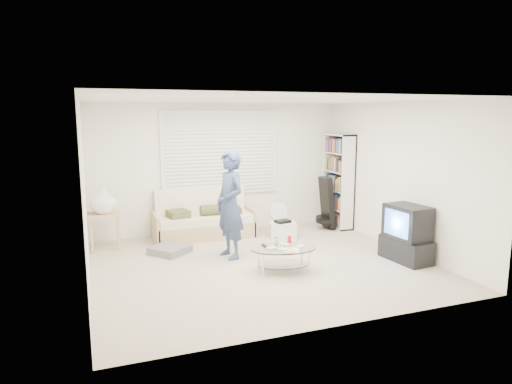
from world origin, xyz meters
name	(u,v)px	position (x,y,z in m)	size (l,w,h in m)	color
ground	(261,264)	(0.00, 0.00, 0.00)	(5.00, 5.00, 0.00)	tan
room_shell	(251,156)	(0.00, 0.48, 1.63)	(5.02, 4.52, 2.51)	white
window_blinds	(221,153)	(0.00, 2.20, 1.55)	(2.32, 0.08, 1.62)	silver
futon_sofa	(204,221)	(-0.44, 1.87, 0.30)	(1.86, 0.75, 0.91)	tan
grey_floor_pillow	(170,250)	(-1.23, 1.05, 0.06)	(0.54, 0.54, 0.12)	slate
side_table	(104,203)	(-2.22, 1.71, 0.81)	(0.55, 0.44, 1.09)	tan
bookshelf	(338,181)	(2.32, 1.71, 0.95)	(0.30, 0.80, 1.90)	white
guitar_case	(327,207)	(2.01, 1.58, 0.46)	(0.37, 0.38, 1.04)	black
floor_fan	(278,215)	(0.96, 1.61, 0.36)	(0.38, 0.25, 0.62)	white
storage_bin	(283,230)	(0.92, 1.29, 0.15)	(0.55, 0.45, 0.34)	white
tv_unit	(407,234)	(2.20, -0.64, 0.43)	(0.51, 0.85, 0.89)	black
coffee_table	(284,252)	(0.18, -0.42, 0.29)	(1.07, 0.79, 0.48)	silver
standing_person	(230,205)	(-0.35, 0.50, 0.87)	(0.63, 0.41, 1.73)	navy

